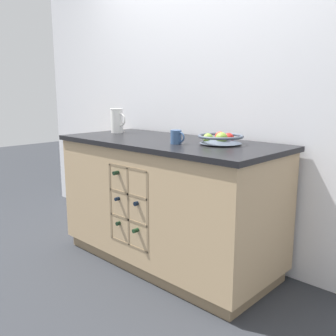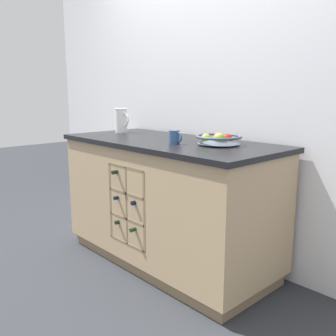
% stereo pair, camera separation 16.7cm
% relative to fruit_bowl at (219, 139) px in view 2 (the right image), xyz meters
% --- Properties ---
extents(ground_plane, '(14.00, 14.00, 0.00)m').
position_rel_fruit_bowl_xyz_m(ground_plane, '(-0.41, -0.07, -0.97)').
color(ground_plane, '#2D3035').
extents(back_wall, '(4.40, 0.06, 2.55)m').
position_rel_fruit_bowl_xyz_m(back_wall, '(-0.41, 0.36, 0.30)').
color(back_wall, white).
rests_on(back_wall, ground_plane).
extents(kitchen_island, '(1.69, 0.78, 0.93)m').
position_rel_fruit_bowl_xyz_m(kitchen_island, '(-0.41, -0.07, -0.50)').
color(kitchen_island, '#8B7354').
rests_on(kitchen_island, ground_plane).
extents(fruit_bowl, '(0.30, 0.30, 0.09)m').
position_rel_fruit_bowl_xyz_m(fruit_bowl, '(0.00, 0.00, 0.00)').
color(fruit_bowl, '#4C5666').
rests_on(fruit_bowl, kitchen_island).
extents(white_pitcher, '(0.16, 0.11, 0.20)m').
position_rel_fruit_bowl_xyz_m(white_pitcher, '(-1.06, -0.01, 0.06)').
color(white_pitcher, white).
rests_on(white_pitcher, kitchen_island).
extents(ceramic_mug, '(0.11, 0.07, 0.09)m').
position_rel_fruit_bowl_xyz_m(ceramic_mug, '(-0.23, -0.18, 0.00)').
color(ceramic_mug, '#385684').
rests_on(ceramic_mug, kitchen_island).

